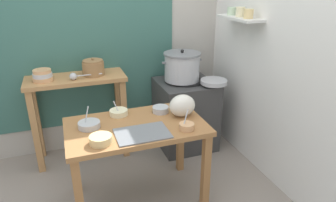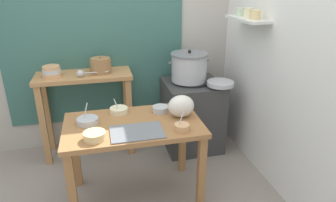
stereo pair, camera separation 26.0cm
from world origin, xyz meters
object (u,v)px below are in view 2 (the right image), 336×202
at_px(wide_pan, 220,83).
at_px(prep_bowl_2, 88,121).
at_px(prep_bowl_0, 182,127).
at_px(ladle, 82,73).
at_px(prep_bowl_1, 95,135).
at_px(prep_bowl_4, 160,109).
at_px(prep_table, 134,135).
at_px(prep_bowl_3, 119,110).
at_px(stove_block, 192,114).
at_px(clay_pot, 101,66).
at_px(back_shelf_table, 86,94).
at_px(serving_tray, 137,132).
at_px(steamer_pot, 189,67).
at_px(bowl_stack_enamel, 52,72).
at_px(plastic_bag, 181,106).

xyz_separation_m(wide_pan, prep_bowl_2, (-1.32, -0.46, -0.05)).
bearing_deg(prep_bowl_0, ladle, 127.17).
height_order(prep_bowl_1, prep_bowl_4, prep_bowl_1).
relative_size(prep_table, prep_bowl_3, 7.15).
height_order(stove_block, prep_bowl_4, stove_block).
height_order(clay_pot, prep_bowl_4, clay_pot).
bearing_deg(back_shelf_table, serving_tray, -69.16).
height_order(prep_bowl_1, prep_bowl_3, prep_bowl_3).
height_order(steamer_pot, wide_pan, steamer_pot).
xyz_separation_m(stove_block, clay_pot, (-0.95, 0.13, 0.59)).
bearing_deg(stove_block, prep_table, -135.19).
relative_size(serving_tray, prep_bowl_0, 2.57).
bearing_deg(bowl_stack_enamel, wide_pan, -10.47).
height_order(ladle, wide_pan, ladle).
distance_m(wide_pan, prep_bowl_1, 1.47).
bearing_deg(prep_bowl_4, ladle, 137.16).
relative_size(bowl_stack_enamel, prep_bowl_4, 1.33).
relative_size(steamer_pot, serving_tray, 1.11).
relative_size(prep_bowl_2, prep_bowl_3, 1.11).
height_order(ladle, prep_bowl_0, ladle).
bearing_deg(prep_bowl_2, ladle, 93.45).
height_order(plastic_bag, prep_bowl_3, plastic_bag).
bearing_deg(prep_bowl_2, plastic_bag, -3.32).
distance_m(back_shelf_table, stove_block, 1.17).
bearing_deg(prep_bowl_2, prep_bowl_0, -22.00).
xyz_separation_m(bowl_stack_enamel, prep_bowl_4, (0.94, -0.68, -0.20)).
xyz_separation_m(ladle, prep_bowl_0, (0.75, -0.98, -0.19)).
bearing_deg(prep_table, steamer_pot, 47.17).
bearing_deg(clay_pot, plastic_bag, -53.67).
xyz_separation_m(clay_pot, prep_bowl_0, (0.56, -1.08, -0.23)).
xyz_separation_m(bowl_stack_enamel, plastic_bag, (1.09, -0.81, -0.14)).
distance_m(back_shelf_table, prep_bowl_1, 1.07).
distance_m(steamer_pot, ladle, 1.10).
distance_m(back_shelf_table, serving_tray, 1.11).
relative_size(stove_block, prep_bowl_3, 5.07).
bearing_deg(stove_block, wide_pan, -41.54).
bearing_deg(ladle, plastic_bag, -42.71).
distance_m(prep_bowl_0, prep_bowl_2, 0.76).
distance_m(prep_table, prep_bowl_4, 0.34).
bearing_deg(ladle, prep_bowl_4, -42.84).
height_order(steamer_pot, prep_bowl_2, steamer_pot).
bearing_deg(prep_bowl_4, back_shelf_table, 132.59).
relative_size(serving_tray, prep_bowl_4, 2.84).
height_order(ladle, plastic_bag, ladle).
distance_m(clay_pot, ladle, 0.22).
bearing_deg(prep_bowl_3, prep_bowl_1, -116.25).
xyz_separation_m(bowl_stack_enamel, ladle, (0.28, -0.07, -0.02)).
xyz_separation_m(clay_pot, prep_bowl_3, (0.11, -0.64, -0.23)).
relative_size(back_shelf_table, prep_bowl_2, 5.64).
distance_m(bowl_stack_enamel, ladle, 0.29).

